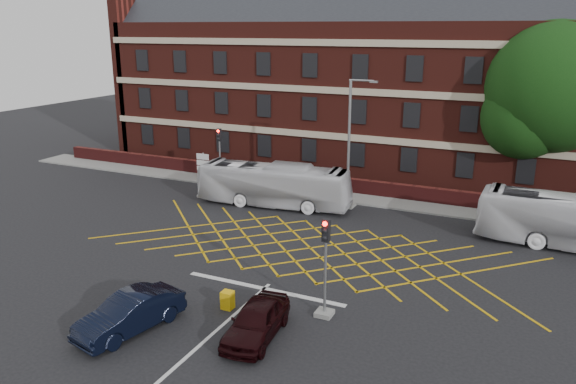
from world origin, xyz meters
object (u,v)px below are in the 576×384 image
at_px(utility_cabinet, 228,300).
at_px(street_lamp, 349,165).
at_px(deciduous_tree, 551,97).
at_px(traffic_light_far, 220,161).
at_px(car_maroon, 256,321).
at_px(bus_left, 274,185).
at_px(traffic_light_near, 325,277).
at_px(direction_signs, 203,163).
at_px(car_navy, 130,313).

bearing_deg(utility_cabinet, street_lamp, 90.03).
height_order(deciduous_tree, street_lamp, deciduous_tree).
relative_size(traffic_light_far, street_lamp, 0.51).
bearing_deg(car_maroon, bus_left, 108.23).
bearing_deg(traffic_light_near, bus_left, 124.36).
distance_m(street_lamp, direction_signs, 12.76).
relative_size(car_maroon, street_lamp, 0.49).
bearing_deg(traffic_light_near, direction_signs, 135.77).
xyz_separation_m(bus_left, deciduous_tree, (16.15, 9.02, 5.73)).
relative_size(car_navy, deciduous_tree, 0.38).
height_order(traffic_light_near, traffic_light_far, same).
height_order(traffic_light_far, direction_signs, traffic_light_far).
bearing_deg(traffic_light_near, car_maroon, -123.42).
height_order(car_navy, car_maroon, car_navy).
relative_size(deciduous_tree, street_lamp, 1.44).
bearing_deg(deciduous_tree, car_navy, -118.36).
relative_size(car_maroon, traffic_light_near, 0.97).
relative_size(deciduous_tree, direction_signs, 5.52).
height_order(car_navy, street_lamp, street_lamp).
xyz_separation_m(traffic_light_far, street_lamp, (10.82, -1.37, 1.11)).
bearing_deg(car_maroon, utility_cabinet, 139.79).
height_order(car_navy, direction_signs, direction_signs).
bearing_deg(deciduous_tree, traffic_light_near, -109.11).
height_order(car_navy, utility_cabinet, car_navy).
xyz_separation_m(car_navy, car_maroon, (4.77, 1.67, -0.05)).
bearing_deg(car_maroon, street_lamp, 91.47).
bearing_deg(traffic_light_near, deciduous_tree, 70.89).
bearing_deg(deciduous_tree, car_maroon, -110.86).
bearing_deg(direction_signs, traffic_light_far, -8.90).
distance_m(deciduous_tree, traffic_light_far, 23.69).
bearing_deg(traffic_light_far, direction_signs, 171.10).
bearing_deg(car_navy, bus_left, 109.81).
bearing_deg(car_navy, utility_cabinet, 63.92).
bearing_deg(traffic_light_near, street_lamp, 105.42).
height_order(deciduous_tree, direction_signs, deciduous_tree).
height_order(direction_signs, utility_cabinet, direction_signs).
bearing_deg(car_maroon, direction_signs, 122.26).
height_order(traffic_light_far, street_lamp, street_lamp).
distance_m(bus_left, street_lamp, 5.20).
relative_size(car_navy, direction_signs, 2.07).
xyz_separation_m(car_maroon, utility_cabinet, (-2.21, 1.51, -0.31)).
relative_size(traffic_light_near, traffic_light_far, 1.00).
distance_m(street_lamp, utility_cabinet, 15.86).
distance_m(deciduous_tree, street_lamp, 14.22).
bearing_deg(traffic_light_near, car_navy, -146.30).
height_order(traffic_light_near, street_lamp, street_lamp).
bearing_deg(traffic_light_far, utility_cabinet, -57.56).
bearing_deg(traffic_light_near, utility_cabinet, -163.41).
distance_m(bus_left, traffic_light_far, 6.96).
relative_size(bus_left, car_navy, 2.27).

